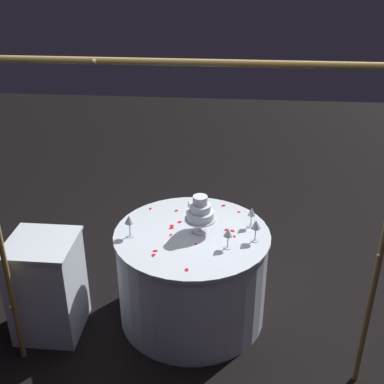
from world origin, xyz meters
TOP-DOWN VIEW (x-y plane):
  - ground_plane at (0.00, 0.00)m, footprint 12.00×12.00m
  - decorative_arch at (0.00, 0.54)m, footprint 2.32×0.06m
  - main_table at (0.00, 0.00)m, footprint 1.12×1.12m
  - side_table at (1.02, 0.25)m, footprint 0.47×0.47m
  - tiered_cake at (-0.05, -0.03)m, footprint 0.22×0.22m
  - wine_glass_0 at (-0.26, 0.16)m, footprint 0.06×0.06m
  - wine_glass_1 at (-0.42, -0.13)m, footprint 0.06×0.06m
  - wine_glass_2 at (0.43, 0.07)m, footprint 0.07×0.07m
  - wine_glass_3 at (-0.44, 0.06)m, footprint 0.07×0.07m
  - cake_knife at (0.05, -0.35)m, footprint 0.04×0.30m
  - rose_petal_0 at (0.23, 0.30)m, footprint 0.03×0.04m
  - rose_petal_1 at (-0.01, 0.44)m, footprint 0.03×0.04m
  - rose_petal_2 at (-0.25, 0.00)m, footprint 0.02×0.03m
  - rose_petal_3 at (0.16, -0.05)m, footprint 0.04×0.03m
  - rose_petal_4 at (-0.29, -0.06)m, footprint 0.04×0.04m
  - rose_petal_5 at (-0.04, 0.14)m, footprint 0.03×0.03m
  - rose_petal_6 at (0.22, 0.25)m, footprint 0.03×0.02m
  - rose_petal_7 at (-0.30, 0.02)m, footprint 0.02×0.03m
  - rose_petal_8 at (-0.33, -0.34)m, footprint 0.03×0.03m
  - rose_petal_9 at (0.15, -0.32)m, footprint 0.03×0.04m
  - rose_petal_10 at (0.15, -0.06)m, footprint 0.04×0.04m
  - rose_petal_11 at (0.36, -0.33)m, footprint 0.03×0.03m
  - rose_petal_12 at (0.10, -0.15)m, footprint 0.04×0.05m
  - rose_petal_13 at (-0.21, -0.43)m, footprint 0.05×0.05m
  - rose_petal_14 at (-0.24, -0.07)m, footprint 0.04×0.04m
  - rose_petal_15 at (0.16, -0.09)m, footprint 0.04×0.04m
  - rose_petal_16 at (0.15, 0.04)m, footprint 0.03×0.03m

SIDE VIEW (x-z plane):
  - ground_plane at x=0.00m, z-range 0.00..0.00m
  - main_table at x=0.00m, z-range 0.00..0.73m
  - side_table at x=1.02m, z-range 0.00..0.76m
  - rose_petal_0 at x=0.23m, z-range 0.73..0.73m
  - rose_petal_1 at x=-0.01m, z-range 0.73..0.73m
  - rose_petal_2 at x=-0.25m, z-range 0.73..0.73m
  - rose_petal_3 at x=0.16m, z-range 0.73..0.73m
  - rose_petal_4 at x=-0.29m, z-range 0.73..0.73m
  - rose_petal_5 at x=-0.04m, z-range 0.73..0.73m
  - rose_petal_6 at x=0.22m, z-range 0.73..0.73m
  - rose_petal_7 at x=-0.30m, z-range 0.73..0.73m
  - rose_petal_8 at x=-0.33m, z-range 0.73..0.73m
  - rose_petal_9 at x=0.15m, z-range 0.73..0.73m
  - rose_petal_10 at x=0.15m, z-range 0.73..0.73m
  - rose_petal_11 at x=0.36m, z-range 0.73..0.73m
  - rose_petal_12 at x=0.10m, z-range 0.73..0.73m
  - rose_petal_13 at x=-0.21m, z-range 0.73..0.73m
  - rose_petal_14 at x=-0.24m, z-range 0.73..0.73m
  - rose_petal_15 at x=0.16m, z-range 0.73..0.73m
  - rose_petal_16 at x=0.15m, z-range 0.73..0.73m
  - cake_knife at x=0.05m, z-range 0.73..0.74m
  - wine_glass_0 at x=-0.26m, z-range 0.77..0.91m
  - wine_glass_1 at x=-0.42m, z-range 0.77..0.92m
  - wine_glass_3 at x=-0.44m, z-range 0.77..0.93m
  - wine_glass_2 at x=0.43m, z-range 0.77..0.94m
  - tiered_cake at x=-0.05m, z-range 0.75..1.03m
  - decorative_arch at x=0.00m, z-range 0.36..2.43m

